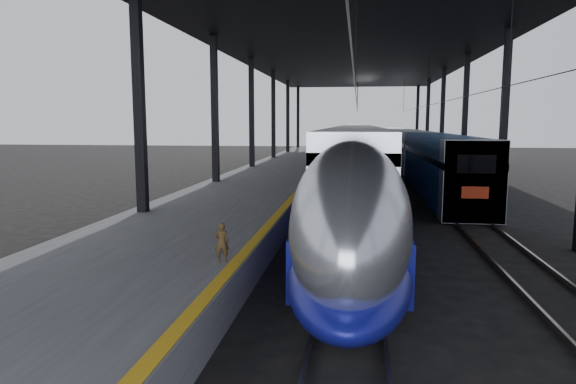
# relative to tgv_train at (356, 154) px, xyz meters

# --- Properties ---
(ground) EXTENTS (160.00, 160.00, 0.00)m
(ground) POSITION_rel_tgv_train_xyz_m (-2.00, -26.36, -1.89)
(ground) COLOR black
(ground) RESTS_ON ground
(platform) EXTENTS (6.00, 80.00, 1.00)m
(platform) POSITION_rel_tgv_train_xyz_m (-5.50, -6.36, -1.39)
(platform) COLOR #4C4C4F
(platform) RESTS_ON ground
(yellow_strip) EXTENTS (0.30, 80.00, 0.01)m
(yellow_strip) POSITION_rel_tgv_train_xyz_m (-2.70, -6.36, -0.88)
(yellow_strip) COLOR gold
(yellow_strip) RESTS_ON platform
(rails) EXTENTS (6.52, 80.00, 0.16)m
(rails) POSITION_rel_tgv_train_xyz_m (2.50, -6.36, -1.81)
(rails) COLOR slate
(rails) RESTS_ON ground
(canopy) EXTENTS (18.00, 75.00, 9.47)m
(canopy) POSITION_rel_tgv_train_xyz_m (-0.10, -6.36, 7.23)
(canopy) COLOR black
(canopy) RESTS_ON ground
(tgv_train) EXTENTS (2.82, 65.20, 4.04)m
(tgv_train) POSITION_rel_tgv_train_xyz_m (0.00, 0.00, 0.00)
(tgv_train) COLOR #B6B9BD
(tgv_train) RESTS_ON ground
(second_train) EXTENTS (2.60, 56.05, 3.59)m
(second_train) POSITION_rel_tgv_train_xyz_m (5.00, 9.92, -0.07)
(second_train) COLOR navy
(second_train) RESTS_ON ground
(child) EXTENTS (0.39, 0.30, 0.95)m
(child) POSITION_rel_tgv_train_xyz_m (-3.05, -27.76, -0.41)
(child) COLOR #4A3318
(child) RESTS_ON platform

